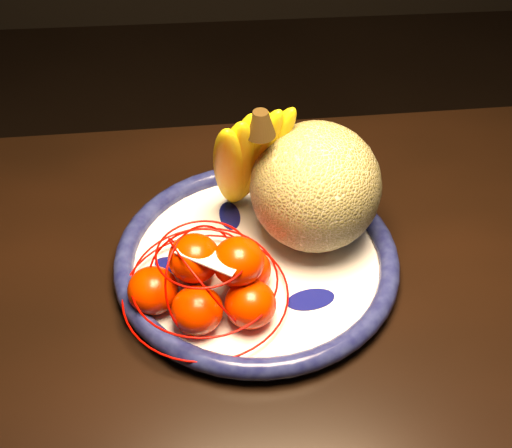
{
  "coord_description": "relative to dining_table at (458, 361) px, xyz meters",
  "views": [
    {
      "loc": [
        -0.21,
        -0.41,
        1.41
      ],
      "look_at": [
        -0.16,
        0.22,
        0.8
      ],
      "focal_mm": 50.0,
      "sensor_mm": 36.0,
      "label": 1
    }
  ],
  "objects": [
    {
      "name": "fruit_bowl",
      "position": [
        -0.25,
        0.11,
        0.09
      ],
      "size": [
        0.37,
        0.37,
        0.03
      ],
      "rotation": [
        0.0,
        0.0,
        -0.44
      ],
      "color": "white",
      "rests_on": "dining_table"
    },
    {
      "name": "cantaloupe",
      "position": [
        -0.17,
        0.15,
        0.17
      ],
      "size": [
        0.17,
        0.17,
        0.17
      ],
      "primitive_type": "sphere",
      "color": "olive",
      "rests_on": "fruit_bowl"
    },
    {
      "name": "price_tag",
      "position": [
        -0.31,
        0.04,
        0.18
      ],
      "size": [
        0.08,
        0.06,
        0.01
      ],
      "primitive_type": "cube",
      "rotation": [
        -0.14,
        0.1,
        -0.5
      ],
      "color": "white",
      "rests_on": "mandarin_bag"
    },
    {
      "name": "mandarin_bag",
      "position": [
        -0.31,
        0.05,
        0.13
      ],
      "size": [
        0.26,
        0.26,
        0.13
      ],
      "rotation": [
        0.0,
        0.0,
        -0.4
      ],
      "color": "#F12D00",
      "rests_on": "fruit_bowl"
    },
    {
      "name": "dining_table",
      "position": [
        0.0,
        0.0,
        0.0
      ],
      "size": [
        1.48,
        0.92,
        0.73
      ],
      "rotation": [
        0.0,
        0.0,
        0.03
      ],
      "color": "black",
      "rests_on": "ground"
    },
    {
      "name": "banana_bunch",
      "position": [
        -0.26,
        0.19,
        0.2
      ],
      "size": [
        0.13,
        0.14,
        0.21
      ],
      "rotation": [
        0.0,
        0.0,
        0.43
      ],
      "color": "yellow",
      "rests_on": "fruit_bowl"
    }
  ]
}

